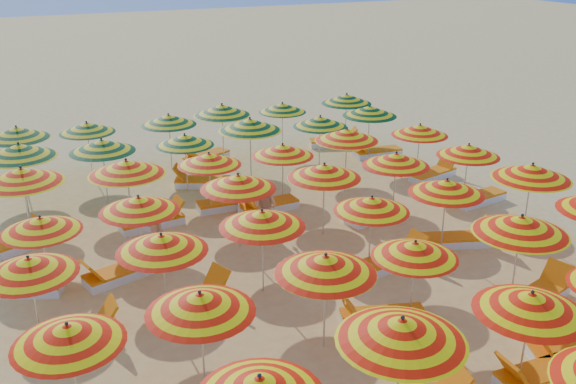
{
  "coord_description": "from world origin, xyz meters",
  "views": [
    {
      "loc": [
        -5.99,
        -12.39,
        7.18
      ],
      "look_at": [
        0.0,
        0.5,
        1.6
      ],
      "focal_mm": 40.0,
      "sensor_mm": 36.0,
      "label": 1
    }
  ],
  "objects_px": {
    "umbrella_32": "(209,159)",
    "lounger_17": "(120,273)",
    "umbrella_21": "(372,204)",
    "lounger_20": "(11,246)",
    "umbrella_25": "(139,204)",
    "umbrella_37": "(102,146)",
    "umbrella_27": "(324,171)",
    "umbrella_40": "(320,122)",
    "lounger_16": "(25,287)",
    "umbrella_28": "(396,160)",
    "umbrella_20": "(262,219)",
    "lounger_25": "(201,182)",
    "umbrella_39": "(250,125)",
    "umbrella_16": "(521,225)",
    "umbrella_35": "(420,130)",
    "umbrella_36": "(19,151)",
    "umbrella_15": "(415,250)",
    "umbrella_29": "(468,150)",
    "umbrella_26": "(238,182)",
    "umbrella_41": "(370,111)",
    "lounger_28": "(334,142)",
    "umbrella_23": "(532,172)",
    "umbrella_46": "(282,108)",
    "umbrella_12": "(68,334)",
    "umbrella_45": "(222,110)",
    "beachgoer_b": "(266,207)",
    "lounger_27": "(206,157)",
    "umbrella_31": "(126,167)",
    "umbrella_19": "(162,243)",
    "umbrella_18": "(29,266)",
    "lounger_13": "(193,301)",
    "lounger_7": "(540,375)",
    "lounger_23": "(267,205)",
    "lounger_22": "(229,203)",
    "umbrella_38": "(185,140)",
    "lounger_19": "(478,198)",
    "umbrella_44": "(169,120)",
    "beachgoer_a": "(156,235)",
    "umbrella_24": "(41,225)",
    "lounger_26": "(376,152)",
    "umbrella_43": "(87,128)",
    "lounger_18": "(372,214)",
    "umbrella_33": "(283,150)",
    "lounger_10": "(381,317)",
    "lounger_12": "(75,334)",
    "lounger_21": "(153,221)",
    "umbrella_22": "(447,187)",
    "lounger_24": "(433,173)",
    "lounger_11": "(539,295)",
    "umbrella_14": "(326,265)",
    "umbrella_13": "(200,303)",
    "umbrella_42": "(17,133)"
  },
  "relations": [
    {
      "from": "umbrella_18",
      "to": "umbrella_28",
      "type": "relative_size",
      "value": 1.0
    },
    {
      "from": "umbrella_21",
      "to": "umbrella_45",
      "type": "height_order",
      "value": "umbrella_45"
    },
    {
      "from": "lounger_22",
      "to": "umbrella_46",
      "type": "bearing_deg",
      "value": 52.53
    },
    {
      "from": "umbrella_38",
      "to": "beachgoer_b",
      "type": "bearing_deg",
      "value": -74.74
    },
    {
      "from": "beachgoer_b",
      "to": "lounger_27",
      "type": "bearing_deg",
      "value": -35.92
    },
    {
      "from": "umbrella_29",
      "to": "umbrella_18",
      "type": "bearing_deg",
      "value": -169.93
    },
    {
      "from": "umbrella_25",
      "to": "umbrella_37",
      "type": "distance_m",
      "value": 4.58
    },
    {
      "from": "umbrella_44",
      "to": "lounger_16",
      "type": "xyz_separation_m",
      "value": [
        -5.11,
        -6.7,
        -1.54
      ]
    },
    {
      "from": "umbrella_12",
      "to": "lounger_28",
      "type": "relative_size",
      "value": 1.12
    },
    {
      "from": "umbrella_42",
      "to": "lounger_26",
      "type": "relative_size",
      "value": 1.36
    },
    {
      "from": "lounger_16",
      "to": "umbrella_28",
      "type": "bearing_deg",
      "value": 22.74
    },
    {
      "from": "umbrella_28",
      "to": "lounger_10",
      "type": "height_order",
      "value": "umbrella_28"
    },
    {
      "from": "umbrella_35",
      "to": "lounger_17",
      "type": "height_order",
      "value": "umbrella_35"
    },
    {
      "from": "umbrella_44",
      "to": "umbrella_45",
      "type": "bearing_deg",
      "value": 0.85
    },
    {
      "from": "umbrella_22",
      "to": "lounger_24",
      "type": "relative_size",
      "value": 1.12
    },
    {
      "from": "lounger_25",
      "to": "lounger_28",
      "type": "bearing_deg",
      "value": -136.5
    },
    {
      "from": "umbrella_29",
      "to": "beachgoer_a",
      "type": "distance_m",
      "value": 9.04
    },
    {
      "from": "lounger_12",
      "to": "lounger_18",
      "type": "bearing_deg",
      "value": 15.41
    },
    {
      "from": "umbrella_24",
      "to": "umbrella_43",
      "type": "xyz_separation_m",
      "value": [
        2.04,
        7.18,
        0.05
      ]
    },
    {
      "from": "lounger_10",
      "to": "lounger_12",
      "type": "height_order",
      "value": "same"
    },
    {
      "from": "lounger_16",
      "to": "umbrella_15",
      "type": "bearing_deg",
      "value": -10.25
    },
    {
      "from": "umbrella_35",
      "to": "umbrella_36",
      "type": "height_order",
      "value": "umbrella_36"
    },
    {
      "from": "umbrella_41",
      "to": "umbrella_29",
      "type": "bearing_deg",
      "value": -85.75
    },
    {
      "from": "umbrella_16",
      "to": "lounger_16",
      "type": "bearing_deg",
      "value": 152.76
    },
    {
      "from": "umbrella_16",
      "to": "umbrella_33",
      "type": "xyz_separation_m",
      "value": [
        -2.11,
        7.03,
        -0.17
      ]
    },
    {
      "from": "lounger_7",
      "to": "lounger_23",
      "type": "distance_m",
      "value": 9.14
    },
    {
      "from": "lounger_11",
      "to": "lounger_27",
      "type": "relative_size",
      "value": 1.0
    },
    {
      "from": "umbrella_31",
      "to": "umbrella_19",
      "type": "bearing_deg",
      "value": -93.13
    },
    {
      "from": "lounger_13",
      "to": "umbrella_20",
      "type": "bearing_deg",
      "value": -18.85
    },
    {
      "from": "umbrella_21",
      "to": "lounger_20",
      "type": "distance_m",
      "value": 8.91
    },
    {
      "from": "umbrella_43",
      "to": "lounger_21",
      "type": "distance_m",
      "value": 5.09
    },
    {
      "from": "umbrella_28",
      "to": "umbrella_38",
      "type": "height_order",
      "value": "umbrella_28"
    },
    {
      "from": "lounger_19",
      "to": "umbrella_20",
      "type": "bearing_deg",
      "value": 7.05
    },
    {
      "from": "umbrella_29",
      "to": "umbrella_26",
      "type": "bearing_deg",
      "value": 178.61
    },
    {
      "from": "lounger_18",
      "to": "lounger_22",
      "type": "height_order",
      "value": "same"
    },
    {
      "from": "umbrella_20",
      "to": "umbrella_32",
      "type": "xyz_separation_m",
      "value": [
        0.32,
        4.51,
        -0.09
      ]
    },
    {
      "from": "umbrella_18",
      "to": "umbrella_41",
      "type": "xyz_separation_m",
      "value": [
        11.47,
        6.82,
        0.12
      ]
    },
    {
      "from": "umbrella_27",
      "to": "umbrella_40",
      "type": "distance_m",
      "value": 5.13
    },
    {
      "from": "umbrella_15",
      "to": "umbrella_27",
      "type": "height_order",
      "value": "umbrella_27"
    },
    {
      "from": "lounger_25",
      "to": "umbrella_39",
      "type": "bearing_deg",
      "value": -162.45
    },
    {
      "from": "umbrella_43",
      "to": "umbrella_45",
      "type": "xyz_separation_m",
      "value": [
        4.43,
        -0.33,
        0.18
      ]
    },
    {
      "from": "lounger_28",
      "to": "umbrella_33",
      "type": "bearing_deg",
      "value": -113.66
    },
    {
      "from": "umbrella_25",
      "to": "umbrella_37",
      "type": "relative_size",
      "value": 0.93
    },
    {
      "from": "umbrella_23",
      "to": "umbrella_46",
      "type": "relative_size",
      "value": 1.34
    },
    {
      "from": "umbrella_24",
      "to": "lounger_26",
      "type": "relative_size",
      "value": 1.14
    },
    {
      "from": "umbrella_32",
      "to": "lounger_17",
      "type": "relative_size",
      "value": 1.13
    },
    {
      "from": "lounger_18",
      "to": "umbrella_45",
      "type": "bearing_deg",
      "value": -86.32
    },
    {
      "from": "umbrella_27",
      "to": "lounger_28",
      "type": "relative_size",
      "value": 1.35
    },
    {
      "from": "umbrella_14",
      "to": "lounger_26",
      "type": "height_order",
      "value": "umbrella_14"
    },
    {
      "from": "umbrella_13",
      "to": "umbrella_39",
      "type": "xyz_separation_m",
      "value": [
        4.55,
        9.21,
        0.16
      ]
    }
  ]
}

